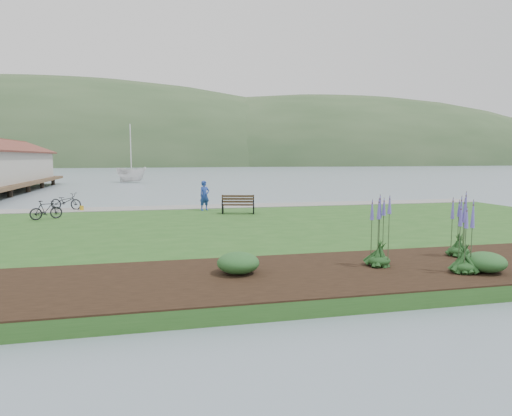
{
  "coord_description": "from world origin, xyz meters",
  "views": [
    {
      "loc": [
        -4.7,
        -20.89,
        3.43
      ],
      "look_at": [
        -0.38,
        -2.27,
        1.3
      ],
      "focal_mm": 32.0,
      "sensor_mm": 36.0,
      "label": 1
    }
  ],
  "objects_px": {
    "park_bench": "(238,204)",
    "person": "(205,193)",
    "bicycle_a": "(66,201)",
    "sailboat": "(132,182)"
  },
  "relations": [
    {
      "from": "park_bench",
      "to": "bicycle_a",
      "type": "distance_m",
      "value": 10.24
    },
    {
      "from": "person",
      "to": "sailboat",
      "type": "xyz_separation_m",
      "value": [
        -5.5,
        38.76,
        -1.4
      ]
    },
    {
      "from": "park_bench",
      "to": "person",
      "type": "bearing_deg",
      "value": 142.22
    },
    {
      "from": "sailboat",
      "to": "bicycle_a",
      "type": "bearing_deg",
      "value": -135.5
    },
    {
      "from": "person",
      "to": "bicycle_a",
      "type": "relative_size",
      "value": 1.06
    },
    {
      "from": "bicycle_a",
      "to": "person",
      "type": "bearing_deg",
      "value": -83.77
    },
    {
      "from": "bicycle_a",
      "to": "sailboat",
      "type": "height_order",
      "value": "sailboat"
    },
    {
      "from": "person",
      "to": "bicycle_a",
      "type": "height_order",
      "value": "person"
    },
    {
      "from": "person",
      "to": "sailboat",
      "type": "bearing_deg",
      "value": 73.49
    },
    {
      "from": "sailboat",
      "to": "park_bench",
      "type": "bearing_deg",
      "value": -122.07
    }
  ]
}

